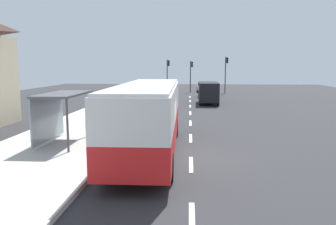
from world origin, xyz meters
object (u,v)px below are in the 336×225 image
at_px(recycling_bin_green, 110,128).
at_px(traffic_light_near_side, 226,69).
at_px(recycling_bin_orange, 106,130).
at_px(traffic_light_median, 191,72).
at_px(sedan_near, 203,87).
at_px(traffic_light_far_side, 168,71).
at_px(bus_shelter, 58,105).
at_px(bus, 148,114).
at_px(sedan_far, 206,92).
at_px(white_van, 209,91).

relative_size(recycling_bin_green, traffic_light_near_side, 0.18).
height_order(recycling_bin_orange, traffic_light_median, traffic_light_median).
bearing_deg(sedan_near, traffic_light_near_side, -40.19).
relative_size(traffic_light_far_side, bus_shelter, 1.24).
xyz_separation_m(bus, sedan_near, (4.01, 37.18, -1.05)).
bearing_deg(bus_shelter, sedan_far, 71.73).
relative_size(recycling_bin_orange, traffic_light_near_side, 0.18).
relative_size(sedan_far, bus_shelter, 1.11).
height_order(sedan_far, recycling_bin_green, sedan_far).
bearing_deg(bus, white_van, 79.29).
relative_size(sedan_near, bus_shelter, 1.11).
relative_size(bus, sedan_far, 2.49).
bearing_deg(sedan_far, traffic_light_far_side, 125.06).
bearing_deg(bus, traffic_light_far_side, 92.25).
distance_m(white_van, bus_shelter, 21.30).
xyz_separation_m(bus, recycling_bin_orange, (-2.49, 2.05, -1.19)).
height_order(bus, traffic_light_median, traffic_light_median).
distance_m(traffic_light_near_side, bus_shelter, 35.37).
bearing_deg(traffic_light_median, bus_shelter, -101.06).
xyz_separation_m(sedan_far, bus_shelter, (-8.71, -26.38, 1.31)).
xyz_separation_m(sedan_near, recycling_bin_green, (-6.50, -34.43, -0.14)).
relative_size(white_van, traffic_light_far_side, 1.06).
bearing_deg(white_van, recycling_bin_orange, -108.96).
relative_size(traffic_light_near_side, traffic_light_far_side, 1.08).
distance_m(recycling_bin_orange, traffic_light_near_side, 33.97).
distance_m(sedan_far, traffic_light_median, 9.02).
xyz_separation_m(recycling_bin_green, traffic_light_far_side, (1.10, 32.53, 2.64)).
bearing_deg(white_van, traffic_light_near_side, 76.57).
bearing_deg(bus_shelter, recycling_bin_green, 34.89).
distance_m(traffic_light_far_side, bus_shelter, 34.26).
bearing_deg(traffic_light_median, sedan_far, -77.41).
distance_m(white_van, traffic_light_median, 15.62).
height_order(sedan_near, traffic_light_near_side, traffic_light_near_side).
bearing_deg(recycling_bin_green, recycling_bin_orange, -90.00).
bearing_deg(traffic_light_near_side, white_van, -103.43).
height_order(recycling_bin_orange, traffic_light_near_side, traffic_light_near_side).
relative_size(bus, recycling_bin_orange, 11.62).
distance_m(sedan_far, recycling_bin_orange, 26.35).
bearing_deg(sedan_near, traffic_light_median, -149.93).
height_order(sedan_near, recycling_bin_green, sedan_near).
distance_m(sedan_near, traffic_light_median, 3.24).
xyz_separation_m(bus, bus_shelter, (-4.70, 1.21, 0.25)).
relative_size(traffic_light_near_side, bus_shelter, 1.33).
distance_m(traffic_light_median, bus_shelter, 35.55).
distance_m(white_van, recycling_bin_green, 19.05).
distance_m(bus, sedan_near, 37.41).
relative_size(sedan_far, recycling_bin_orange, 4.67).
bearing_deg(traffic_light_far_side, white_van, -70.06).
relative_size(sedan_far, traffic_light_far_side, 0.90).
bearing_deg(bus_shelter, sedan_near, 76.38).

